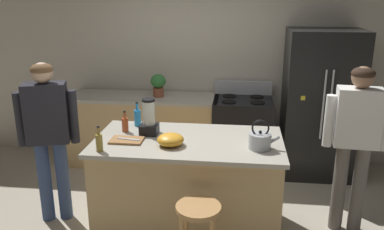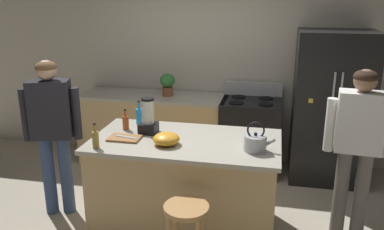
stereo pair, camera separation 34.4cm
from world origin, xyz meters
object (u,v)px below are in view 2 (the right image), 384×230
at_px(stove_range, 250,135).
at_px(bottle_soda, 139,116).
at_px(bar_stool, 186,223).
at_px(cutting_board, 125,138).
at_px(refrigerator, 331,108).
at_px(person_by_island_left, 52,124).
at_px(person_by_sink_right, 358,140).
at_px(kitchen_island, 186,185).
at_px(bottle_vinegar, 96,139).
at_px(potted_plant, 167,83).
at_px(tea_kettle, 255,142).
at_px(bottle_cooking_sauce, 126,122).
at_px(chef_knife, 126,137).
at_px(blender_appliance, 148,118).
at_px(mixing_bowl, 166,139).

height_order(stove_range, bottle_soda, bottle_soda).
relative_size(bar_stool, cutting_board, 2.29).
distance_m(refrigerator, bottle_soda, 2.36).
height_order(person_by_island_left, person_by_sink_right, person_by_island_left).
relative_size(kitchen_island, bottle_vinegar, 7.52).
xyz_separation_m(potted_plant, cutting_board, (0.03, -1.66, -0.16)).
relative_size(bar_stool, potted_plant, 2.29).
bearing_deg(tea_kettle, cutting_board, 178.49).
height_order(person_by_sink_right, bottle_vinegar, person_by_sink_right).
bearing_deg(bottle_cooking_sauce, person_by_sink_right, 0.71).
bearing_deg(chef_knife, person_by_sink_right, 18.63).
bearing_deg(blender_appliance, tea_kettle, -13.31).
height_order(person_by_island_left, bar_stool, person_by_island_left).
bearing_deg(person_by_sink_right, bottle_soda, 175.63).
bearing_deg(refrigerator, person_by_island_left, -152.86).
relative_size(blender_appliance, bottle_cooking_sauce, 1.65).
relative_size(person_by_sink_right, bottle_soda, 6.46).
bearing_deg(chef_knife, potted_plant, 102.52).
bearing_deg(cutting_board, bar_stool, -40.49).
xyz_separation_m(refrigerator, blender_appliance, (-1.88, -1.39, 0.18)).
relative_size(blender_appliance, chef_knife, 1.62).
bearing_deg(person_by_sink_right, refrigerator, 93.37).
height_order(bar_stool, blender_appliance, blender_appliance).
distance_m(bottle_cooking_sauce, cutting_board, 0.28).
bearing_deg(bottle_soda, stove_range, 47.34).
bearing_deg(bottle_vinegar, bar_stool, -22.02).
bearing_deg(mixing_bowl, bottle_vinegar, -160.20).
distance_m(kitchen_island, cutting_board, 0.75).
height_order(kitchen_island, stove_range, stove_range).
height_order(person_by_island_left, bottle_vinegar, person_by_island_left).
height_order(bottle_soda, chef_knife, bottle_soda).
bearing_deg(mixing_bowl, stove_range, 68.65).
relative_size(bar_stool, bottle_cooking_sauce, 3.18).
xyz_separation_m(bottle_cooking_sauce, cutting_board, (0.09, -0.26, -0.07)).
bearing_deg(stove_range, bottle_soda, -132.66).
height_order(person_by_island_left, chef_knife, person_by_island_left).
height_order(stove_range, mixing_bowl, stove_range).
xyz_separation_m(blender_appliance, bottle_vinegar, (-0.33, -0.48, -0.06)).
distance_m(kitchen_island, stove_range, 1.61).
height_order(blender_appliance, tea_kettle, blender_appliance).
height_order(kitchen_island, cutting_board, cutting_board).
xyz_separation_m(refrigerator, bottle_vinegar, (-2.21, -1.88, 0.11)).
bearing_deg(bar_stool, mixing_bowl, 118.56).
bearing_deg(mixing_bowl, refrigerator, 45.73).
xyz_separation_m(bar_stool, tea_kettle, (0.49, 0.60, 0.50)).
height_order(stove_range, blender_appliance, blender_appliance).
relative_size(kitchen_island, cutting_board, 5.92).
bearing_deg(refrigerator, bottle_vinegar, -139.69).
bearing_deg(stove_range, potted_plant, 178.68).
relative_size(person_by_island_left, person_by_sink_right, 1.00).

